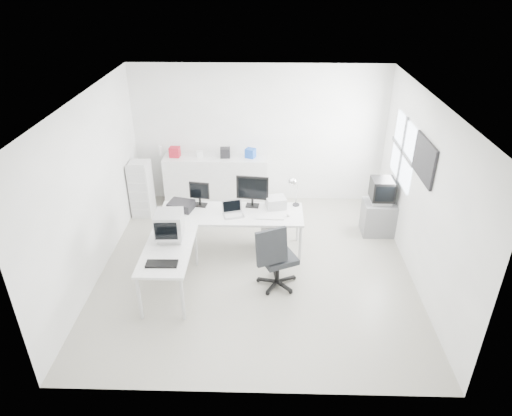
{
  "coord_description": "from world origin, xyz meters",
  "views": [
    {
      "loc": [
        0.17,
        -6.16,
        4.47
      ],
      "look_at": [
        0.0,
        0.2,
        1.0
      ],
      "focal_mm": 32.0,
      "sensor_mm": 36.0,
      "label": 1
    }
  ],
  "objects_px": {
    "main_desk": "(232,232)",
    "filing_cabinet": "(141,189)",
    "tv_cabinet": "(378,218)",
    "side_desk": "(170,269)",
    "laser_printer": "(276,202)",
    "inkjet_printer": "(181,206)",
    "crt_monitor": "(169,225)",
    "lcd_monitor_small": "(200,194)",
    "office_chair": "(278,255)",
    "crt_tv": "(382,191)",
    "lcd_monitor_large": "(252,191)",
    "drawer_pedestal": "(272,235)",
    "sideboard": "(216,181)",
    "laptop": "(233,210)"
  },
  "relations": [
    {
      "from": "crt_tv",
      "to": "filing_cabinet",
      "type": "relative_size",
      "value": 0.46
    },
    {
      "from": "lcd_monitor_large",
      "to": "laser_printer",
      "type": "xyz_separation_m",
      "value": [
        0.4,
        -0.03,
        -0.19
      ]
    },
    {
      "from": "tv_cabinet",
      "to": "filing_cabinet",
      "type": "bearing_deg",
      "value": 172.28
    },
    {
      "from": "side_desk",
      "to": "drawer_pedestal",
      "type": "bearing_deg",
      "value": 36.57
    },
    {
      "from": "office_chair",
      "to": "sideboard",
      "type": "xyz_separation_m",
      "value": [
        -1.21,
        2.7,
        -0.05
      ]
    },
    {
      "from": "crt_tv",
      "to": "filing_cabinet",
      "type": "bearing_deg",
      "value": 172.28
    },
    {
      "from": "inkjet_printer",
      "to": "crt_monitor",
      "type": "bearing_deg",
      "value": -76.08
    },
    {
      "from": "filing_cabinet",
      "to": "laptop",
      "type": "bearing_deg",
      "value": -35.94
    },
    {
      "from": "office_chair",
      "to": "drawer_pedestal",
      "type": "bearing_deg",
      "value": 69.33
    },
    {
      "from": "inkjet_printer",
      "to": "lcd_monitor_large",
      "type": "height_order",
      "value": "lcd_monitor_large"
    },
    {
      "from": "side_desk",
      "to": "office_chair",
      "type": "distance_m",
      "value": 1.64
    },
    {
      "from": "drawer_pedestal",
      "to": "lcd_monitor_small",
      "type": "height_order",
      "value": "lcd_monitor_small"
    },
    {
      "from": "drawer_pedestal",
      "to": "tv_cabinet",
      "type": "distance_m",
      "value": 2.04
    },
    {
      "from": "side_desk",
      "to": "lcd_monitor_small",
      "type": "height_order",
      "value": "lcd_monitor_small"
    },
    {
      "from": "lcd_monitor_large",
      "to": "crt_monitor",
      "type": "height_order",
      "value": "lcd_monitor_large"
    },
    {
      "from": "crt_monitor",
      "to": "sideboard",
      "type": "bearing_deg",
      "value": 78.31
    },
    {
      "from": "sideboard",
      "to": "crt_tv",
      "type": "bearing_deg",
      "value": -19.47
    },
    {
      "from": "drawer_pedestal",
      "to": "office_chair",
      "type": "xyz_separation_m",
      "value": [
        0.07,
        -0.99,
        0.26
      ]
    },
    {
      "from": "lcd_monitor_small",
      "to": "laptop",
      "type": "distance_m",
      "value": 0.7
    },
    {
      "from": "lcd_monitor_large",
      "to": "crt_tv",
      "type": "relative_size",
      "value": 1.13
    },
    {
      "from": "inkjet_printer",
      "to": "tv_cabinet",
      "type": "height_order",
      "value": "inkjet_printer"
    },
    {
      "from": "filing_cabinet",
      "to": "crt_tv",
      "type": "bearing_deg",
      "value": -7.72
    },
    {
      "from": "side_desk",
      "to": "drawer_pedestal",
      "type": "height_order",
      "value": "side_desk"
    },
    {
      "from": "inkjet_printer",
      "to": "crt_tv",
      "type": "height_order",
      "value": "crt_tv"
    },
    {
      "from": "lcd_monitor_large",
      "to": "tv_cabinet",
      "type": "relative_size",
      "value": 0.9
    },
    {
      "from": "tv_cabinet",
      "to": "filing_cabinet",
      "type": "relative_size",
      "value": 0.58
    },
    {
      "from": "side_desk",
      "to": "laser_printer",
      "type": "height_order",
      "value": "laser_printer"
    },
    {
      "from": "laser_printer",
      "to": "filing_cabinet",
      "type": "bearing_deg",
      "value": 145.15
    },
    {
      "from": "main_desk",
      "to": "crt_monitor",
      "type": "xyz_separation_m",
      "value": [
        -0.85,
        -0.85,
        0.62
      ]
    },
    {
      "from": "lcd_monitor_small",
      "to": "tv_cabinet",
      "type": "relative_size",
      "value": 0.69
    },
    {
      "from": "office_chair",
      "to": "tv_cabinet",
      "type": "relative_size",
      "value": 1.78
    },
    {
      "from": "main_desk",
      "to": "lcd_monitor_small",
      "type": "xyz_separation_m",
      "value": [
        -0.55,
        0.25,
        0.59
      ]
    },
    {
      "from": "laptop",
      "to": "crt_monitor",
      "type": "relative_size",
      "value": 0.72
    },
    {
      "from": "tv_cabinet",
      "to": "crt_tv",
      "type": "bearing_deg",
      "value": 0.0
    },
    {
      "from": "laptop",
      "to": "laser_printer",
      "type": "distance_m",
      "value": 0.77
    },
    {
      "from": "main_desk",
      "to": "tv_cabinet",
      "type": "height_order",
      "value": "main_desk"
    },
    {
      "from": "crt_monitor",
      "to": "lcd_monitor_large",
      "type": "bearing_deg",
      "value": 39.77
    },
    {
      "from": "side_desk",
      "to": "laptop",
      "type": "relative_size",
      "value": 3.92
    },
    {
      "from": "lcd_monitor_small",
      "to": "laser_printer",
      "type": "bearing_deg",
      "value": 7.91
    },
    {
      "from": "tv_cabinet",
      "to": "sideboard",
      "type": "relative_size",
      "value": 0.31
    },
    {
      "from": "main_desk",
      "to": "filing_cabinet",
      "type": "height_order",
      "value": "filing_cabinet"
    },
    {
      "from": "drawer_pedestal",
      "to": "inkjet_printer",
      "type": "distance_m",
      "value": 1.64
    },
    {
      "from": "lcd_monitor_small",
      "to": "office_chair",
      "type": "height_order",
      "value": "lcd_monitor_small"
    },
    {
      "from": "laser_printer",
      "to": "crt_monitor",
      "type": "relative_size",
      "value": 0.65
    },
    {
      "from": "filing_cabinet",
      "to": "lcd_monitor_small",
      "type": "bearing_deg",
      "value": -38.31
    },
    {
      "from": "lcd_monitor_small",
      "to": "sideboard",
      "type": "xyz_separation_m",
      "value": [
        0.11,
        1.51,
        -0.45
      ]
    },
    {
      "from": "office_chair",
      "to": "crt_tv",
      "type": "xyz_separation_m",
      "value": [
        1.87,
        1.61,
        0.29
      ]
    },
    {
      "from": "side_desk",
      "to": "laser_printer",
      "type": "distance_m",
      "value": 2.13
    },
    {
      "from": "main_desk",
      "to": "lcd_monitor_small",
      "type": "bearing_deg",
      "value": 155.56
    },
    {
      "from": "side_desk",
      "to": "lcd_monitor_small",
      "type": "xyz_separation_m",
      "value": [
        0.3,
        1.35,
        0.59
      ]
    }
  ]
}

